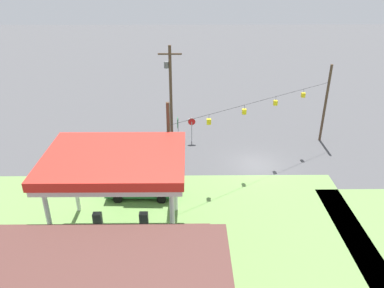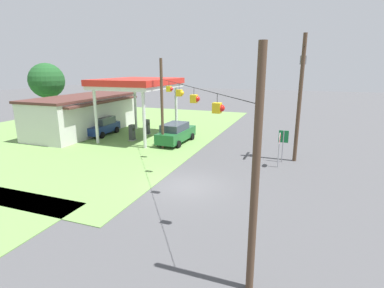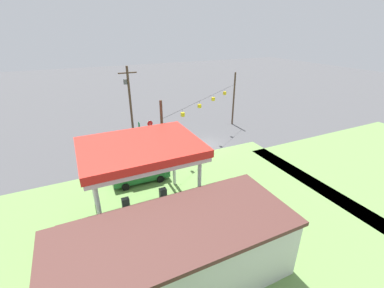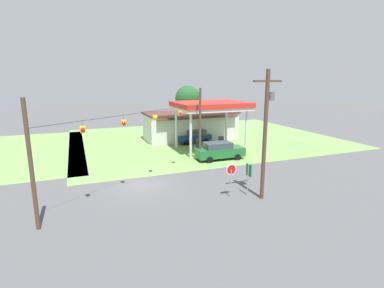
{
  "view_description": "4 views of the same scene",
  "coord_description": "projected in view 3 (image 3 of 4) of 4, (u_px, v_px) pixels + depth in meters",
  "views": [
    {
      "loc": [
        5.78,
        28.47,
        16.03
      ],
      "look_at": [
        5.56,
        2.24,
        3.16
      ],
      "focal_mm": 35.0,
      "sensor_mm": 36.0,
      "label": 1
    },
    {
      "loc": [
        -15.49,
        -6.11,
        6.93
      ],
      "look_at": [
        2.18,
        0.45,
        2.04
      ],
      "focal_mm": 28.0,
      "sensor_mm": 36.0,
      "label": 2
    },
    {
      "loc": [
        13.96,
        25.35,
        13.15
      ],
      "look_at": [
        3.12,
        2.63,
        1.78
      ],
      "focal_mm": 24.0,
      "sensor_mm": 36.0,
      "label": 3
    },
    {
      "loc": [
        -4.67,
        -23.08,
        8.63
      ],
      "look_at": [
        5.0,
        1.66,
        2.69
      ],
      "focal_mm": 28.0,
      "sensor_mm": 36.0,
      "label": 4
    }
  ],
  "objects": [
    {
      "name": "signal_span_gantry",
      "position": [
        206.0,
        112.0,
        30.04
      ],
      "size": [
        14.64,
        10.24,
        7.6
      ],
      "color": "#4C3828",
      "rests_on": "ground"
    },
    {
      "name": "utility_pole_main",
      "position": [
        130.0,
        100.0,
        31.48
      ],
      "size": [
        2.2,
        0.44,
        9.18
      ],
      "color": "#4C3828",
      "rests_on": "ground"
    },
    {
      "name": "route_sign",
      "position": [
        139.0,
        127.0,
        32.44
      ],
      "size": [
        0.1,
        0.7,
        2.4
      ],
      "color": "gray",
      "rests_on": "ground"
    },
    {
      "name": "fuel_pump_far",
      "position": [
        126.0,
        207.0,
        19.45
      ],
      "size": [
        0.71,
        0.56,
        1.57
      ],
      "color": "gray",
      "rests_on": "ground"
    },
    {
      "name": "ground_plane",
      "position": [
        206.0,
        145.0,
        31.74
      ],
      "size": [
        160.0,
        160.0,
        0.0
      ],
      "primitive_type": "plane",
      "color": "#4C4C4F"
    },
    {
      "name": "gas_station_canopy",
      "position": [
        141.0,
        150.0,
        18.17
      ],
      "size": [
        8.32,
        6.38,
        5.81
      ],
      "color": "silver",
      "rests_on": "ground"
    },
    {
      "name": "car_at_pumps_front",
      "position": [
        141.0,
        172.0,
        23.83
      ],
      "size": [
        5.24,
        2.21,
        1.91
      ],
      "rotation": [
        0.0,
        0.0,
        -0.03
      ],
      "color": "#1E602D",
      "rests_on": "ground"
    },
    {
      "name": "gas_station_store",
      "position": [
        176.0,
        254.0,
        13.87
      ],
      "size": [
        12.85,
        5.93,
        3.93
      ],
      "color": "silver",
      "rests_on": "ground"
    },
    {
      "name": "stop_sign_roadside",
      "position": [
        150.0,
        126.0,
        32.79
      ],
      "size": [
        0.8,
        0.08,
        2.5
      ],
      "rotation": [
        0.0,
        0.0,
        3.14
      ],
      "color": "#99999E",
      "rests_on": "ground"
    },
    {
      "name": "car_at_pumps_rear",
      "position": [
        169.0,
        236.0,
        16.53
      ],
      "size": [
        4.6,
        2.33,
        1.83
      ],
      "rotation": [
        0.0,
        0.0,
        3.21
      ],
      "color": "navy",
      "rests_on": "ground"
    },
    {
      "name": "fuel_pump_near",
      "position": [
        163.0,
        197.0,
        20.62
      ],
      "size": [
        0.71,
        0.56,
        1.57
      ],
      "color": "gray",
      "rests_on": "ground"
    }
  ]
}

